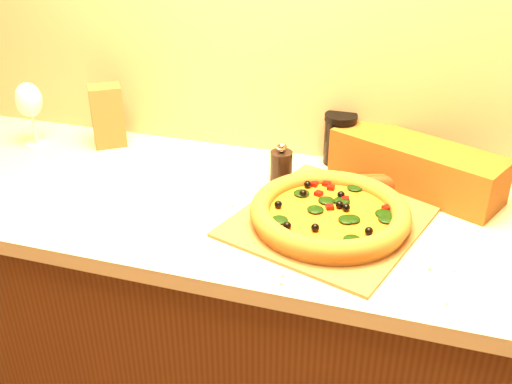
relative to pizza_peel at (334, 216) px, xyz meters
name	(u,v)px	position (x,y,z in m)	size (l,w,h in m)	color
cabinet	(264,343)	(-0.18, 0.01, -0.47)	(2.80, 0.65, 0.86)	#4D2610
countertop	(265,211)	(-0.18, 0.01, -0.02)	(2.84, 0.68, 0.04)	#C3B898
pizza_peel	(334,216)	(0.00, 0.00, 0.00)	(0.52, 0.65, 0.01)	olive
pizza	(330,213)	(-0.01, -0.04, 0.03)	(0.38, 0.38, 0.05)	#C48731
pepper_grinder	(281,165)	(-0.18, 0.15, 0.04)	(0.06, 0.06, 0.11)	black
rolling_pin	(387,182)	(0.11, 0.18, 0.02)	(0.33, 0.14, 0.05)	#56250E
bread_bag	(415,165)	(0.17, 0.23, 0.06)	(0.45, 0.15, 0.12)	brown
wine_glass	(29,102)	(-0.96, 0.17, 0.14)	(0.08, 0.08, 0.20)	silver
paper_bag	(108,116)	(-0.74, 0.23, 0.09)	(0.09, 0.08, 0.19)	brown
dark_jar	(339,139)	(-0.05, 0.31, 0.07)	(0.09, 0.09, 0.15)	black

